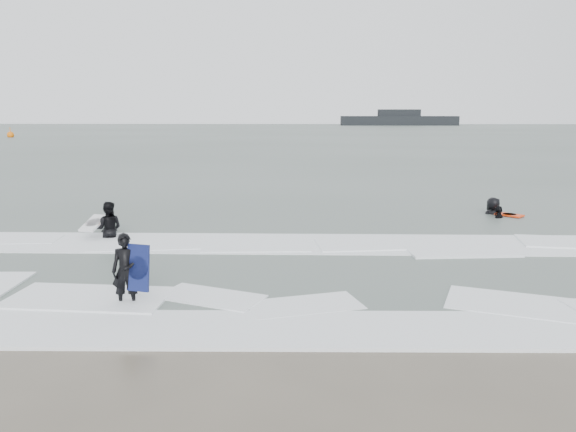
{
  "coord_description": "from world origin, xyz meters",
  "views": [
    {
      "loc": [
        0.41,
        -10.31,
        3.98
      ],
      "look_at": [
        0.0,
        5.0,
        1.1
      ],
      "focal_mm": 35.0,
      "sensor_mm": 36.0,
      "label": 1
    }
  ],
  "objects_px": {
    "surfer_centre": "(128,306)",
    "buoy": "(11,135)",
    "surfer_breaker": "(110,233)",
    "vessel_horizon": "(399,120)",
    "surfer_right_near": "(498,219)",
    "surfer_right_far": "(493,215)",
    "surfer_wading": "(109,239)"
  },
  "relations": [
    {
      "from": "surfer_centre",
      "to": "buoy",
      "type": "height_order",
      "value": "buoy"
    },
    {
      "from": "surfer_centre",
      "to": "surfer_wading",
      "type": "xyz_separation_m",
      "value": [
        -2.49,
        6.13,
        0.0
      ]
    },
    {
      "from": "surfer_right_near",
      "to": "surfer_breaker",
      "type": "bearing_deg",
      "value": -43.41
    },
    {
      "from": "surfer_centre",
      "to": "surfer_right_far",
      "type": "bearing_deg",
      "value": 35.05
    },
    {
      "from": "surfer_right_far",
      "to": "vessel_horizon",
      "type": "bearing_deg",
      "value": -116.1
    },
    {
      "from": "surfer_right_near",
      "to": "surfer_right_far",
      "type": "relative_size",
      "value": 0.89
    },
    {
      "from": "buoy",
      "to": "vessel_horizon",
      "type": "bearing_deg",
      "value": 46.08
    },
    {
      "from": "surfer_breaker",
      "to": "vessel_horizon",
      "type": "height_order",
      "value": "vessel_horizon"
    },
    {
      "from": "surfer_wading",
      "to": "surfer_right_near",
      "type": "bearing_deg",
      "value": -169.17
    },
    {
      "from": "surfer_breaker",
      "to": "buoy",
      "type": "distance_m",
      "value": 75.9
    },
    {
      "from": "surfer_breaker",
      "to": "buoy",
      "type": "bearing_deg",
      "value": 99.1
    },
    {
      "from": "surfer_wading",
      "to": "buoy",
      "type": "relative_size",
      "value": 1.06
    },
    {
      "from": "surfer_right_near",
      "to": "buoy",
      "type": "relative_size",
      "value": 1.0
    },
    {
      "from": "surfer_centre",
      "to": "surfer_right_near",
      "type": "distance_m",
      "value": 14.7
    },
    {
      "from": "surfer_right_far",
      "to": "vessel_horizon",
      "type": "relative_size",
      "value": 0.06
    },
    {
      "from": "surfer_centre",
      "to": "surfer_breaker",
      "type": "distance_m",
      "value": 7.49
    },
    {
      "from": "surfer_wading",
      "to": "surfer_breaker",
      "type": "bearing_deg",
      "value": -76.01
    },
    {
      "from": "surfer_wading",
      "to": "vessel_horizon",
      "type": "relative_size",
      "value": 0.06
    },
    {
      "from": "surfer_right_near",
      "to": "surfer_right_far",
      "type": "xyz_separation_m",
      "value": [
        0.05,
        0.78,
        0.0
      ]
    },
    {
      "from": "buoy",
      "to": "surfer_right_near",
      "type": "bearing_deg",
      "value": -50.88
    },
    {
      "from": "surfer_centre",
      "to": "surfer_breaker",
      "type": "relative_size",
      "value": 1.05
    },
    {
      "from": "surfer_wading",
      "to": "surfer_right_near",
      "type": "height_order",
      "value": "surfer_wading"
    },
    {
      "from": "vessel_horizon",
      "to": "surfer_right_near",
      "type": "bearing_deg",
      "value": -97.92
    },
    {
      "from": "surfer_wading",
      "to": "buoy",
      "type": "height_order",
      "value": "buoy"
    },
    {
      "from": "vessel_horizon",
      "to": "surfer_wading",
      "type": "bearing_deg",
      "value": -103.04
    },
    {
      "from": "surfer_wading",
      "to": "surfer_breaker",
      "type": "height_order",
      "value": "surfer_wading"
    },
    {
      "from": "surfer_right_far",
      "to": "surfer_breaker",
      "type": "bearing_deg",
      "value": -3.26
    },
    {
      "from": "surfer_wading",
      "to": "vessel_horizon",
      "type": "xyz_separation_m",
      "value": [
        32.34,
        139.66,
        1.59
      ]
    },
    {
      "from": "surfer_wading",
      "to": "surfer_breaker",
      "type": "distance_m",
      "value": 0.87
    },
    {
      "from": "buoy",
      "to": "surfer_breaker",
      "type": "bearing_deg",
      "value": -60.31
    },
    {
      "from": "surfer_right_far",
      "to": "buoy",
      "type": "distance_m",
      "value": 80.71
    },
    {
      "from": "surfer_wading",
      "to": "surfer_right_near",
      "type": "xyz_separation_m",
      "value": [
        13.42,
        3.7,
        0.0
      ]
    }
  ]
}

